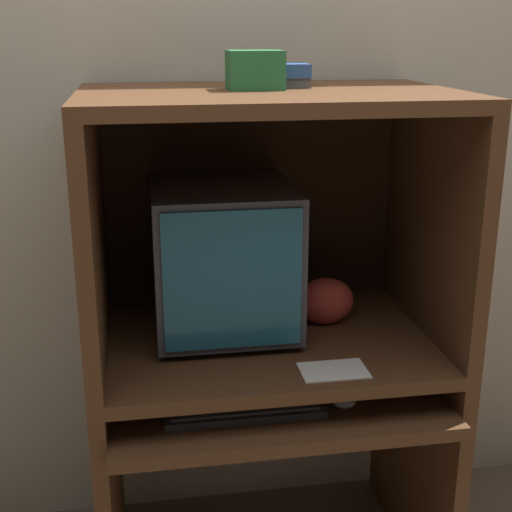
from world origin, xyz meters
TOP-DOWN VIEW (x-y plane):
  - wall_back at (0.00, 0.72)m, footprint 6.00×0.06m
  - desk_base at (0.00, 0.28)m, footprint 0.97×0.70m
  - desk_monitor_shelf at (0.00, 0.33)m, footprint 0.97×0.66m
  - hutch_upper at (0.00, 0.36)m, footprint 0.97×0.66m
  - crt_monitor at (-0.12, 0.41)m, footprint 0.39×0.44m
  - keyboard at (-0.10, 0.12)m, footprint 0.41×0.14m
  - mouse at (0.16, 0.10)m, footprint 0.06×0.04m
  - snack_bag at (0.18, 0.40)m, footprint 0.17×0.13m
  - book_stack at (0.03, 0.42)m, footprint 0.18×0.13m
  - paper_card at (0.13, 0.09)m, footprint 0.17×0.11m
  - storage_box at (-0.03, 0.35)m, footprint 0.14×0.12m

SIDE VIEW (x-z plane):
  - desk_base at x=0.00m, z-range 0.08..0.74m
  - keyboard at x=-0.10m, z-range 0.66..0.68m
  - mouse at x=0.16m, z-range 0.66..0.68m
  - desk_monitor_shelf at x=0.00m, z-range 0.69..0.80m
  - paper_card at x=0.13m, z-range 0.77..0.77m
  - snack_bag at x=0.18m, z-range 0.77..0.91m
  - crt_monitor at x=-0.12m, z-range 0.78..1.20m
  - hutch_upper at x=0.00m, z-range 0.88..1.56m
  - wall_back at x=0.00m, z-range 0.00..2.60m
  - book_stack at x=0.03m, z-range 1.45..1.51m
  - storage_box at x=-0.03m, z-range 1.45..1.55m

